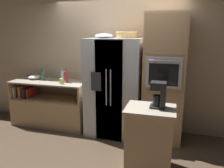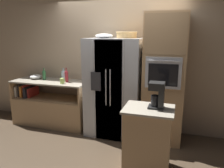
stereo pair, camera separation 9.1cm
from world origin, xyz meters
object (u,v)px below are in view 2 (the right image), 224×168
refrigerator (114,88)px  bottle_wide (63,75)px  wicker_basket (127,35)px  coffee_maker (158,94)px  bottle_short (66,76)px  bottle_tall (44,74)px  mug (62,81)px  wall_oven (164,79)px  fruit_bowl (104,36)px  mixing_bowl (36,77)px

refrigerator → bottle_wide: refrigerator is taller
wicker_basket → coffee_maker: bearing=-56.4°
wicker_basket → bottle_short: size_ratio=1.30×
refrigerator → wicker_basket: size_ratio=4.82×
bottle_tall → mug: (0.55, -0.22, -0.06)m
refrigerator → bottle_short: bearing=177.6°
wall_oven → bottle_short: bearing=179.7°
wall_oven → bottle_wide: wall_oven is taller
bottle_short → bottle_wide: bottle_short is taller
bottle_short → coffee_maker: 2.13m
wall_oven → bottle_short: (-1.90, 0.01, -0.06)m
wicker_basket → mug: bearing=-170.8°
bottle_wide → coffee_maker: size_ratio=0.74×
bottle_wide → mug: size_ratio=2.27×
wall_oven → bottle_tall: bearing=178.2°
bottle_tall → fruit_bowl: bearing=-5.6°
mug → coffee_maker: (1.90, -0.83, 0.12)m
bottle_short → wall_oven: bearing=-0.3°
bottle_tall → mug: 0.59m
fruit_bowl → mixing_bowl: 1.83m
mug → wicker_basket: bearing=9.2°
mug → mixing_bowl: bearing=162.6°
wall_oven → bottle_tall: wall_oven is taller
bottle_tall → bottle_short: bearing=-6.9°
refrigerator → fruit_bowl: fruit_bowl is taller
bottle_wide → wall_oven: bearing=-3.0°
mug → coffee_maker: 2.08m
wicker_basket → bottle_tall: (-1.77, 0.02, -0.82)m
mixing_bowl → wicker_basket: bearing=-1.2°
bottle_short → bottle_wide: 0.16m
mixing_bowl → bottle_wide: bearing=0.5°
bottle_tall → mug: bottle_tall is taller
wicker_basket → fruit_bowl: size_ratio=1.19×
wall_oven → coffee_maker: size_ratio=6.34×
fruit_bowl → bottle_short: bearing=175.3°
refrigerator → wall_oven: (0.89, 0.03, 0.21)m
fruit_bowl → mug: size_ratio=2.74×
bottle_tall → bottle_wide: bottle_wide is taller
refrigerator → bottle_tall: refrigerator is taller
wall_oven → refrigerator: bearing=-177.9°
coffee_maker → wall_oven: bearing=89.6°
refrigerator → mug: bearing=-174.0°
fruit_bowl → coffee_maker: bearing=-40.7°
wicker_basket → fruit_bowl: (-0.38, -0.12, -0.02)m
bottle_wide → mixing_bowl: 0.67m
mug → fruit_bowl: bearing=5.6°
fruit_bowl → mixing_bowl: (-1.61, 0.16, -0.86)m
wall_oven → mixing_bowl: (-2.68, 0.10, -0.14)m
fruit_bowl → bottle_tall: bearing=174.4°
coffee_maker → fruit_bowl: bearing=139.3°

